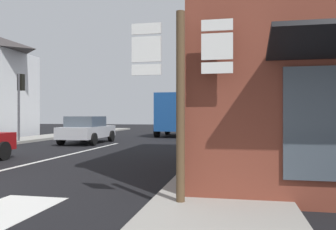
% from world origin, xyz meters
% --- Properties ---
extents(ground_plane, '(80.00, 80.00, 0.00)m').
position_xyz_m(ground_plane, '(0.00, 10.00, 0.00)').
color(ground_plane, black).
extents(sidewalk_right, '(2.30, 44.00, 0.14)m').
position_xyz_m(sidewalk_right, '(6.12, 8.00, 0.07)').
color(sidewalk_right, gray).
rests_on(sidewalk_right, ground).
extents(lane_centre_stripe, '(0.16, 12.00, 0.01)m').
position_xyz_m(lane_centre_stripe, '(0.00, 6.00, 0.01)').
color(lane_centre_stripe, silver).
rests_on(lane_centre_stripe, ground).
extents(sedan_far, '(2.06, 4.24, 1.47)m').
position_xyz_m(sedan_far, '(-1.62, 11.74, 0.76)').
color(sedan_far, '#B7BABF').
rests_on(sedan_far, ground).
extents(delivery_truck, '(2.57, 5.04, 3.05)m').
position_xyz_m(delivery_truck, '(2.07, 18.90, 1.65)').
color(delivery_truck, '#19478C').
rests_on(delivery_truck, ground).
extents(route_sign_post, '(1.66, 0.14, 3.20)m').
position_xyz_m(route_sign_post, '(5.47, -0.25, 1.91)').
color(route_sign_post, brown).
rests_on(route_sign_post, ground).
extents(traffic_light_far_right, '(0.30, 0.49, 3.31)m').
position_xyz_m(traffic_light_far_right, '(5.27, 19.09, 2.45)').
color(traffic_light_far_right, '#47474C').
rests_on(traffic_light_far_right, ground).
extents(traffic_light_near_right, '(0.30, 0.49, 3.28)m').
position_xyz_m(traffic_light_near_right, '(5.27, 11.84, 2.43)').
color(traffic_light_near_right, '#47474C').
rests_on(traffic_light_near_right, ground).
extents(traffic_light_near_left, '(0.30, 0.49, 3.79)m').
position_xyz_m(traffic_light_near_left, '(-5.27, 11.14, 2.81)').
color(traffic_light_near_left, '#47474C').
rests_on(traffic_light_near_left, ground).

